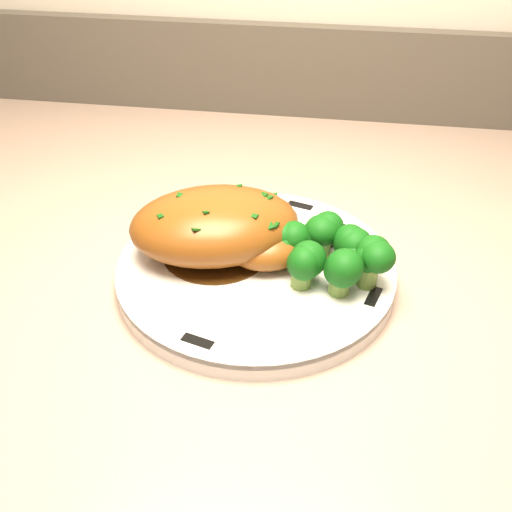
# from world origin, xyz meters

# --- Properties ---
(counter) EXTENTS (1.97, 0.65, 0.97)m
(counter) POSITION_xyz_m (-0.01, 1.67, 0.43)
(counter) COLOR brown
(counter) RESTS_ON ground
(plate) EXTENTS (0.30, 0.30, 0.02)m
(plate) POSITION_xyz_m (0.05, 1.62, 0.86)
(plate) COLOR white
(plate) RESTS_ON counter
(rim_accent_0) EXTENTS (0.03, 0.02, 0.00)m
(rim_accent_0) POSITION_xyz_m (0.08, 1.72, 0.87)
(rim_accent_0) COLOR black
(rim_accent_0) RESTS_ON plate
(rim_accent_1) EXTENTS (0.02, 0.03, 0.00)m
(rim_accent_1) POSITION_xyz_m (-0.05, 1.65, 0.87)
(rim_accent_1) COLOR black
(rim_accent_1) RESTS_ON plate
(rim_accent_2) EXTENTS (0.03, 0.02, 0.00)m
(rim_accent_2) POSITION_xyz_m (0.02, 1.51, 0.87)
(rim_accent_2) COLOR black
(rim_accent_2) RESTS_ON plate
(rim_accent_3) EXTENTS (0.02, 0.03, 0.00)m
(rim_accent_3) POSITION_xyz_m (0.16, 1.59, 0.87)
(rim_accent_3) COLOR black
(rim_accent_3) RESTS_ON plate
(gravy_pool) EXTENTS (0.10, 0.10, 0.00)m
(gravy_pool) POSITION_xyz_m (0.01, 1.63, 0.87)
(gravy_pool) COLOR #3E230B
(gravy_pool) RESTS_ON plate
(chicken_breast) EXTENTS (0.18, 0.14, 0.06)m
(chicken_breast) POSITION_xyz_m (0.02, 1.63, 0.90)
(chicken_breast) COLOR brown
(chicken_breast) RESTS_ON plate
(mushroom_pile) EXTENTS (0.08, 0.06, 0.02)m
(mushroom_pile) POSITION_xyz_m (0.09, 1.67, 0.87)
(mushroom_pile) COLOR black
(mushroom_pile) RESTS_ON plate
(broccoli_florets) EXTENTS (0.10, 0.07, 0.04)m
(broccoli_florets) POSITION_xyz_m (0.12, 1.61, 0.89)
(broccoli_florets) COLOR olive
(broccoli_florets) RESTS_ON plate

